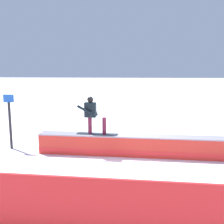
{
  "coord_description": "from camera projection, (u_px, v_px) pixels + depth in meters",
  "views": [
    {
      "loc": [
        0.13,
        9.42,
        3.22
      ],
      "look_at": [
        0.6,
        0.96,
        1.75
      ],
      "focal_mm": 43.46,
      "sensor_mm": 36.0,
      "label": 1
    }
  ],
  "objects": [
    {
      "name": "ground_plane",
      "position": [
        130.0,
        155.0,
        9.81
      ],
      "size": [
        120.0,
        120.0,
        0.0
      ],
      "primitive_type": "plane",
      "color": "white"
    },
    {
      "name": "snowboarder",
      "position": [
        92.0,
        114.0,
        9.73
      ],
      "size": [
        1.51,
        0.46,
        1.38
      ],
      "color": "black",
      "rests_on": "grind_box"
    },
    {
      "name": "trail_marker",
      "position": [
        10.0,
        120.0,
        10.43
      ],
      "size": [
        0.4,
        0.1,
        2.12
      ],
      "color": "#262628",
      "rests_on": "ground_plane"
    },
    {
      "name": "grind_box",
      "position": [
        130.0,
        146.0,
        9.75
      ],
      "size": [
        6.69,
        1.04,
        0.75
      ],
      "color": "red",
      "rests_on": "ground_plane"
    },
    {
      "name": "safety_fence",
      "position": [
        133.0,
        213.0,
        4.81
      ],
      "size": [
        11.63,
        0.88,
        1.26
      ],
      "primitive_type": "cube",
      "rotation": [
        0.0,
        0.0,
        -0.07
      ],
      "color": "red",
      "rests_on": "ground_plane"
    }
  ]
}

